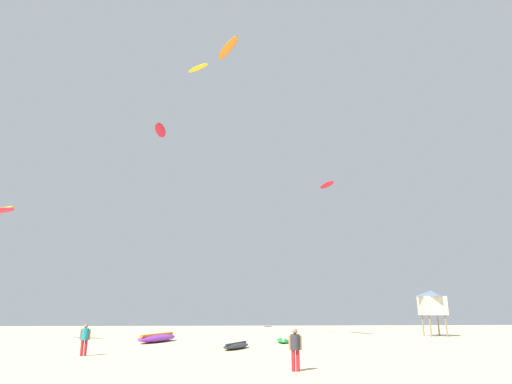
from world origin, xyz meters
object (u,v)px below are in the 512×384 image
at_px(kite_aloft_4, 327,185).
at_px(kite_aloft_0, 160,130).
at_px(kite_grounded_mid, 236,346).
at_px(kite_grounded_far, 283,340).
at_px(person_midground, 85,337).
at_px(person_foreground, 295,346).
at_px(lifeguard_tower, 432,302).
at_px(kite_aloft_2, 198,68).
at_px(kite_grounded_near, 157,338).
at_px(kite_aloft_1, 228,48).

bearing_deg(kite_aloft_4, kite_aloft_0, -177.16).
bearing_deg(kite_grounded_mid, kite_grounded_far, 55.23).
distance_m(person_midground, kite_grounded_far, 14.65).
xyz_separation_m(person_foreground, lifeguard_tower, (16.61, 22.44, 2.12)).
xyz_separation_m(lifeguard_tower, kite_aloft_0, (-28.21, 11.12, 21.64)).
xyz_separation_m(kite_aloft_2, kite_aloft_4, (15.95, 16.01, -6.60)).
xyz_separation_m(lifeguard_tower, kite_aloft_4, (-6.50, 12.20, 15.06)).
height_order(person_midground, lifeguard_tower, lifeguard_tower).
bearing_deg(person_midground, lifeguard_tower, -70.75).
xyz_separation_m(person_midground, kite_grounded_near, (2.27, 10.19, -0.63)).
relative_size(person_midground, kite_grounded_far, 0.51).
relative_size(kite_grounded_mid, lifeguard_tower, 0.81).
distance_m(person_foreground, kite_grounded_far, 15.53).
relative_size(kite_grounded_near, kite_grounded_far, 1.73).
distance_m(person_foreground, lifeguard_tower, 28.00).
distance_m(person_midground, kite_aloft_0, 35.95).
height_order(kite_grounded_mid, kite_aloft_0, kite_aloft_0).
bearing_deg(kite_aloft_2, kite_grounded_near, -138.71).
relative_size(person_midground, kite_grounded_near, 0.30).
bearing_deg(kite_grounded_far, kite_grounded_mid, -124.77).
relative_size(kite_aloft_0, kite_aloft_1, 1.15).
height_order(person_midground, kite_aloft_1, kite_aloft_1).
distance_m(kite_grounded_far, kite_aloft_2, 25.81).
distance_m(lifeguard_tower, kite_aloft_0, 37.25).
bearing_deg(person_midground, kite_aloft_4, -47.22).
bearing_deg(kite_aloft_2, person_foreground, -72.58).
xyz_separation_m(kite_grounded_mid, kite_aloft_2, (-3.76, 8.34, 24.52)).
bearing_deg(kite_aloft_4, kite_grounded_near, -135.31).
relative_size(kite_aloft_0, kite_aloft_2, 1.83).
distance_m(person_midground, kite_aloft_1, 25.08).
bearing_deg(kite_aloft_4, person_midground, -125.92).
relative_size(kite_grounded_far, kite_aloft_0, 0.71).
distance_m(person_midground, kite_grounded_mid, 8.92).
height_order(kite_aloft_0, kite_aloft_4, kite_aloft_0).
xyz_separation_m(kite_grounded_near, kite_aloft_4, (18.02, 17.83, 17.81)).
xyz_separation_m(kite_grounded_far, kite_aloft_2, (-7.34, 3.19, 24.54)).
bearing_deg(kite_grounded_mid, person_foreground, -78.55).
distance_m(kite_aloft_1, kite_aloft_2, 5.55).
xyz_separation_m(person_midground, kite_aloft_2, (4.34, 12.00, 23.78)).
bearing_deg(lifeguard_tower, kite_aloft_1, -156.58).
bearing_deg(kite_aloft_1, kite_grounded_mid, -75.82).
xyz_separation_m(kite_aloft_1, kite_aloft_2, (-2.84, 4.69, 0.89)).
xyz_separation_m(person_foreground, kite_grounded_near, (-7.91, 16.81, -0.63)).
bearing_deg(lifeguard_tower, kite_grounded_near, -167.08).
relative_size(person_midground, kite_grounded_mid, 0.48).
height_order(kite_grounded_far, kite_aloft_2, kite_aloft_2).
relative_size(kite_grounded_near, kite_aloft_2, 2.25).
height_order(kite_grounded_near, kite_grounded_far, kite_grounded_near).
height_order(kite_grounded_far, kite_aloft_0, kite_aloft_0).
bearing_deg(kite_grounded_mid, kite_aloft_0, 112.23).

